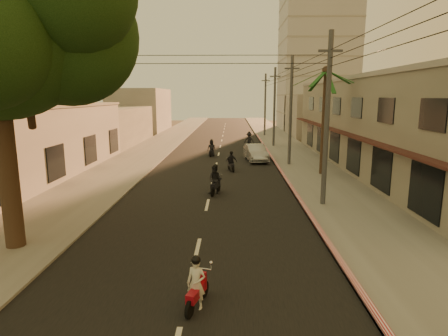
{
  "coord_description": "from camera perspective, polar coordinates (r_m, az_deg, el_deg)",
  "views": [
    {
      "loc": [
        1.29,
        -11.43,
        5.78
      ],
      "look_at": [
        0.91,
        7.77,
        2.09
      ],
      "focal_mm": 30.0,
      "sensor_mm": 36.0,
      "label": 1
    }
  ],
  "objects": [
    {
      "name": "curb_stripe",
      "position": [
        27.3,
        9.14,
        -1.27
      ],
      "size": [
        0.2,
        60.0,
        0.2
      ],
      "primitive_type": "cube",
      "color": "red",
      "rests_on": "ground"
    },
    {
      "name": "scooter_red",
      "position": [
        10.77,
        -4.22,
        -17.3
      ],
      "size": [
        0.81,
        1.55,
        1.56
      ],
      "rotation": [
        0.0,
        0.0,
        -0.29
      ],
      "color": "black",
      "rests_on": "ground"
    },
    {
      "name": "palm_tree",
      "position": [
        28.27,
        15.28,
        13.28
      ],
      "size": [
        5.0,
        5.0,
        8.2
      ],
      "color": "black",
      "rests_on": "ground"
    },
    {
      "name": "left_building",
      "position": [
        29.84,
        -29.71,
        3.33
      ],
      "size": [
        8.2,
        24.2,
        5.2
      ],
      "color": "#A39C93",
      "rests_on": "ground"
    },
    {
      "name": "sidewalk_left",
      "position": [
        33.14,
        -14.26,
        0.6
      ],
      "size": [
        5.0,
        140.0,
        0.12
      ],
      "primitive_type": "cube",
      "color": "slate",
      "rests_on": "ground"
    },
    {
      "name": "broadleaf_tree",
      "position": [
        15.94,
        -30.45,
        19.19
      ],
      "size": [
        9.6,
        8.7,
        12.1
      ],
      "color": "black",
      "rests_on": "ground"
    },
    {
      "name": "scooter_far_b",
      "position": [
        42.55,
        3.84,
        4.21
      ],
      "size": [
        1.32,
        1.91,
        1.88
      ],
      "rotation": [
        0.0,
        0.0,
        -0.13
      ],
      "color": "black",
      "rests_on": "ground"
    },
    {
      "name": "filler_left_far",
      "position": [
        65.29,
        -12.55,
        8.62
      ],
      "size": [
        8.0,
        14.0,
        7.0
      ],
      "primitive_type": "cube",
      "color": "#A39C93",
      "rests_on": "ground"
    },
    {
      "name": "parked_car",
      "position": [
        33.97,
        4.87,
        2.32
      ],
      "size": [
        2.73,
        4.95,
        1.5
      ],
      "primitive_type": "imported",
      "rotation": [
        0.0,
        0.0,
        0.13
      ],
      "color": "#9EA0A5",
      "rests_on": "ground"
    },
    {
      "name": "distant_tower",
      "position": [
        69.51,
        14.0,
        17.36
      ],
      "size": [
        12.1,
        12.1,
        28.0
      ],
      "color": "#B7B5B2",
      "rests_on": "ground"
    },
    {
      "name": "ground",
      "position": [
        12.87,
        -4.92,
        -15.84
      ],
      "size": [
        160.0,
        160.0,
        0.0
      ],
      "primitive_type": "plane",
      "color": "#383023",
      "rests_on": "ground"
    },
    {
      "name": "filler_right",
      "position": [
        57.91,
        13.95,
        7.81
      ],
      "size": [
        8.0,
        14.0,
        6.0
      ],
      "primitive_type": "cube",
      "color": "#A39C93",
      "rests_on": "ground"
    },
    {
      "name": "filler_left_near",
      "position": [
        48.07,
        -17.51,
        6.1
      ],
      "size": [
        8.0,
        14.0,
        4.4
      ],
      "primitive_type": "cube",
      "color": "#A39C93",
      "rests_on": "ground"
    },
    {
      "name": "shophouse_row",
      "position": [
        32.11,
        24.51,
        6.1
      ],
      "size": [
        8.8,
        34.2,
        7.3
      ],
      "color": "gray",
      "rests_on": "ground"
    },
    {
      "name": "scooter_mid_b",
      "position": [
        29.22,
        1.1,
        0.94
      ],
      "size": [
        1.09,
        1.61,
        1.62
      ],
      "rotation": [
        0.0,
        0.0,
        0.28
      ],
      "color": "black",
      "rests_on": "ground"
    },
    {
      "name": "scooter_mid_a",
      "position": [
        22.29,
        -1.33,
        -1.91
      ],
      "size": [
        1.15,
        1.86,
        1.86
      ],
      "rotation": [
        0.0,
        0.0,
        -0.23
      ],
      "color": "black",
      "rests_on": "ground"
    },
    {
      "name": "utility_poles",
      "position": [
        31.82,
        10.24,
        12.07
      ],
      "size": [
        1.2,
        48.26,
        9.0
      ],
      "color": "#38383A",
      "rests_on": "ground"
    },
    {
      "name": "road",
      "position": [
        31.98,
        -1.19,
        0.48
      ],
      "size": [
        10.0,
        140.0,
        0.02
      ],
      "primitive_type": "cube",
      "color": "black",
      "rests_on": "ground"
    },
    {
      "name": "scooter_far_a",
      "position": [
        36.45,
        -1.92,
        2.96
      ],
      "size": [
        0.89,
        1.73,
        1.69
      ],
      "rotation": [
        0.0,
        0.0,
        -0.1
      ],
      "color": "black",
      "rests_on": "ground"
    },
    {
      "name": "sidewalk_right",
      "position": [
        32.55,
        12.12,
        0.51
      ],
      "size": [
        5.0,
        140.0,
        0.12
      ],
      "primitive_type": "cube",
      "color": "slate",
      "rests_on": "ground"
    }
  ]
}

